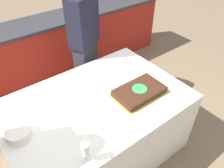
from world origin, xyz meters
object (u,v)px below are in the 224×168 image
(cake, at_px, (139,91))
(plate_stack, at_px, (19,134))
(wine_glass, at_px, (85,150))
(person_cutting_cake, at_px, (85,46))

(cake, relative_size, plate_stack, 2.59)
(cake, relative_size, wine_glass, 2.89)
(plate_stack, bearing_deg, cake, -10.03)
(wine_glass, bearing_deg, person_cutting_cake, 58.36)
(cake, xyz_separation_m, wine_glass, (-0.77, -0.29, 0.09))
(cake, xyz_separation_m, plate_stack, (-1.08, 0.19, 0.01))
(person_cutting_cake, bearing_deg, wine_glass, 32.42)
(person_cutting_cake, bearing_deg, cake, 64.06)
(plate_stack, height_order, person_cutting_cake, person_cutting_cake)
(plate_stack, relative_size, person_cutting_cake, 0.12)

